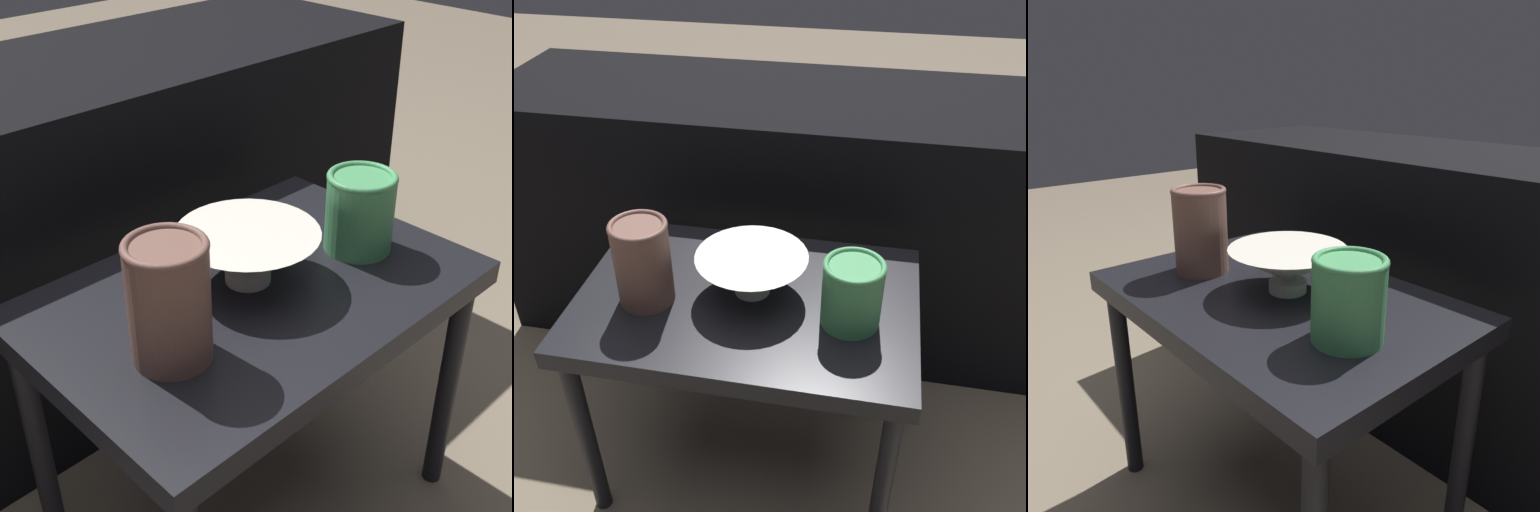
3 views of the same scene
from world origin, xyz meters
The scene contains 6 objects.
ground_plane centered at (0.00, 0.00, 0.00)m, with size 8.00×8.00×0.00m, color #7F705B.
table centered at (0.00, 0.00, 0.44)m, with size 0.68×0.46×0.51m.
couch_backdrop centered at (0.00, 0.58, 0.36)m, with size 1.63×0.50×0.72m.
bowl centered at (0.01, 0.02, 0.56)m, with size 0.22×0.22×0.09m.
vase_textured_left centered at (-0.19, -0.04, 0.60)m, with size 0.11×0.11×0.18m.
vase_colorful_right centered at (0.21, -0.04, 0.58)m, with size 0.12×0.12×0.14m.
Camera 2 is at (0.22, -0.91, 1.26)m, focal length 42.00 mm.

